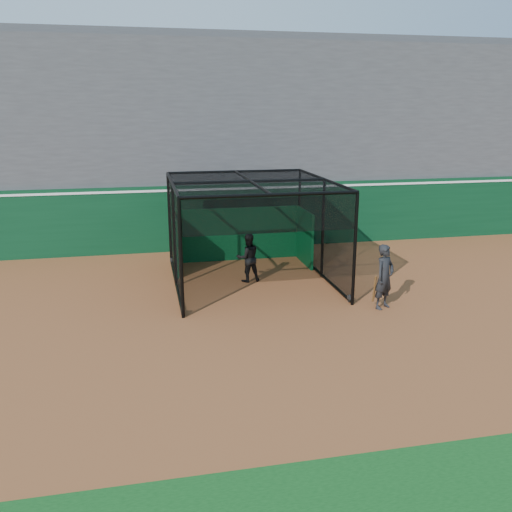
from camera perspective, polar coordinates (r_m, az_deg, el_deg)
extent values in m
plane|color=brown|center=(13.37, 1.11, -8.07)|extent=(120.00, 120.00, 0.00)
cube|color=#0A391D|center=(21.03, -4.09, 4.16)|extent=(50.00, 0.45, 2.50)
cube|color=white|center=(20.85, -4.14, 7.12)|extent=(50.00, 0.50, 0.08)
cube|color=#4C4C4F|center=(24.53, -5.48, 11.90)|extent=(50.00, 7.85, 7.75)
cube|color=#4C4C4F|center=(28.06, -6.60, 21.45)|extent=(50.00, 0.30, 1.20)
cube|color=#074620|center=(19.40, -2.05, 2.33)|extent=(4.58, 0.10, 1.90)
cylinder|color=black|center=(14.55, -7.74, -5.75)|extent=(0.08, 0.22, 0.22)
cylinder|color=black|center=(15.55, 9.83, -4.43)|extent=(0.08, 0.22, 0.22)
cylinder|color=black|center=(19.28, -8.88, -0.50)|extent=(0.08, 0.22, 0.22)
cylinder|color=black|center=(20.05, 4.64, 0.24)|extent=(0.08, 0.22, 0.22)
imported|color=black|center=(16.98, -0.85, -0.18)|extent=(0.81, 0.67, 1.54)
imported|color=black|center=(15.07, 13.38, -2.14)|extent=(0.78, 0.69, 1.79)
cylinder|color=#593819|center=(15.11, 12.36, -3.39)|extent=(0.14, 0.33, 0.83)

